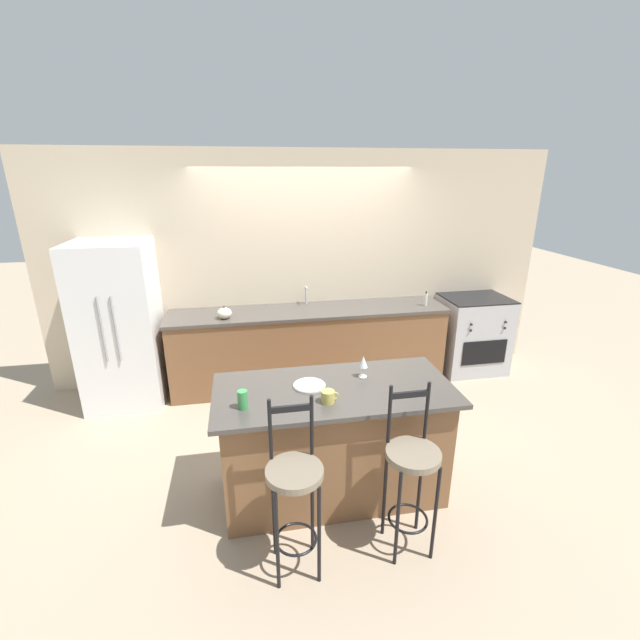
{
  "coord_description": "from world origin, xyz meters",
  "views": [
    {
      "loc": [
        -0.73,
        -4.31,
        2.46
      ],
      "look_at": [
        -0.05,
        -0.58,
        1.13
      ],
      "focal_mm": 24.0,
      "sensor_mm": 36.0,
      "label": 1
    }
  ],
  "objects_px": {
    "refrigerator": "(120,325)",
    "coffee_mug": "(328,397)",
    "bar_stool_near": "(295,488)",
    "tumbler_cup": "(243,400)",
    "dinner_plate": "(309,385)",
    "bar_stool_far": "(411,470)",
    "soap_bottle": "(426,300)",
    "oven_range": "(472,334)",
    "wine_glass": "(363,362)",
    "pumpkin_decoration": "(224,313)"
  },
  "relations": [
    {
      "from": "pumpkin_decoration",
      "to": "oven_range",
      "type": "bearing_deg",
      "value": 2.79
    },
    {
      "from": "refrigerator",
      "to": "bar_stool_far",
      "type": "xyz_separation_m",
      "value": [
        2.33,
        -2.47,
        -0.27
      ]
    },
    {
      "from": "bar_stool_far",
      "to": "dinner_plate",
      "type": "distance_m",
      "value": 0.93
    },
    {
      "from": "tumbler_cup",
      "to": "pumpkin_decoration",
      "type": "relative_size",
      "value": 0.86
    },
    {
      "from": "bar_stool_far",
      "to": "pumpkin_decoration",
      "type": "xyz_separation_m",
      "value": [
        -1.23,
        2.37,
        0.37
      ]
    },
    {
      "from": "dinner_plate",
      "to": "oven_range",
      "type": "bearing_deg",
      "value": 37.53
    },
    {
      "from": "oven_range",
      "to": "tumbler_cup",
      "type": "distance_m",
      "value": 3.59
    },
    {
      "from": "coffee_mug",
      "to": "soap_bottle",
      "type": "distance_m",
      "value": 2.55
    },
    {
      "from": "refrigerator",
      "to": "coffee_mug",
      "type": "relative_size",
      "value": 14.22
    },
    {
      "from": "bar_stool_far",
      "to": "coffee_mug",
      "type": "xyz_separation_m",
      "value": [
        -0.47,
        0.42,
        0.35
      ]
    },
    {
      "from": "oven_range",
      "to": "dinner_plate",
      "type": "relative_size",
      "value": 3.97
    },
    {
      "from": "bar_stool_near",
      "to": "tumbler_cup",
      "type": "height_order",
      "value": "bar_stool_near"
    },
    {
      "from": "soap_bottle",
      "to": "pumpkin_decoration",
      "type": "bearing_deg",
      "value": -178.79
    },
    {
      "from": "dinner_plate",
      "to": "bar_stool_near",
      "type": "bearing_deg",
      "value": -106.25
    },
    {
      "from": "refrigerator",
      "to": "dinner_plate",
      "type": "bearing_deg",
      "value": -45.4
    },
    {
      "from": "coffee_mug",
      "to": "tumbler_cup",
      "type": "relative_size",
      "value": 0.95
    },
    {
      "from": "coffee_mug",
      "to": "dinner_plate",
      "type": "bearing_deg",
      "value": 109.82
    },
    {
      "from": "dinner_plate",
      "to": "wine_glass",
      "type": "bearing_deg",
      "value": 10.14
    },
    {
      "from": "refrigerator",
      "to": "tumbler_cup",
      "type": "height_order",
      "value": "refrigerator"
    },
    {
      "from": "soap_bottle",
      "to": "refrigerator",
      "type": "bearing_deg",
      "value": 179.1
    },
    {
      "from": "refrigerator",
      "to": "wine_glass",
      "type": "relative_size",
      "value": 10.15
    },
    {
      "from": "soap_bottle",
      "to": "tumbler_cup",
      "type": "bearing_deg",
      "value": -137.72
    },
    {
      "from": "oven_range",
      "to": "soap_bottle",
      "type": "distance_m",
      "value": 0.9
    },
    {
      "from": "coffee_mug",
      "to": "pumpkin_decoration",
      "type": "relative_size",
      "value": 0.81
    },
    {
      "from": "pumpkin_decoration",
      "to": "wine_glass",
      "type": "bearing_deg",
      "value": -55.73
    },
    {
      "from": "bar_stool_far",
      "to": "coffee_mug",
      "type": "distance_m",
      "value": 0.72
    },
    {
      "from": "refrigerator",
      "to": "dinner_plate",
      "type": "distance_m",
      "value": 2.53
    },
    {
      "from": "oven_range",
      "to": "dinner_plate",
      "type": "xyz_separation_m",
      "value": [
        -2.4,
        -1.84,
        0.46
      ]
    },
    {
      "from": "bar_stool_near",
      "to": "pumpkin_decoration",
      "type": "distance_m",
      "value": 2.47
    },
    {
      "from": "coffee_mug",
      "to": "pumpkin_decoration",
      "type": "distance_m",
      "value": 2.09
    },
    {
      "from": "bar_stool_far",
      "to": "soap_bottle",
      "type": "xyz_separation_m",
      "value": [
        1.12,
        2.42,
        0.38
      ]
    },
    {
      "from": "bar_stool_far",
      "to": "refrigerator",
      "type": "bearing_deg",
      "value": 133.37
    },
    {
      "from": "bar_stool_far",
      "to": "oven_range",
      "type": "bearing_deg",
      "value": 53.87
    },
    {
      "from": "dinner_plate",
      "to": "wine_glass",
      "type": "height_order",
      "value": "wine_glass"
    },
    {
      "from": "wine_glass",
      "to": "tumbler_cup",
      "type": "relative_size",
      "value": 1.33
    },
    {
      "from": "tumbler_cup",
      "to": "soap_bottle",
      "type": "height_order",
      "value": "soap_bottle"
    },
    {
      "from": "soap_bottle",
      "to": "coffee_mug",
      "type": "bearing_deg",
      "value": -128.45
    },
    {
      "from": "refrigerator",
      "to": "pumpkin_decoration",
      "type": "bearing_deg",
      "value": -5.34
    },
    {
      "from": "wine_glass",
      "to": "bar_stool_near",
      "type": "bearing_deg",
      "value": -129.34
    },
    {
      "from": "dinner_plate",
      "to": "pumpkin_decoration",
      "type": "bearing_deg",
      "value": 111.4
    },
    {
      "from": "coffee_mug",
      "to": "tumbler_cup",
      "type": "distance_m",
      "value": 0.58
    },
    {
      "from": "wine_glass",
      "to": "pumpkin_decoration",
      "type": "distance_m",
      "value": 1.96
    },
    {
      "from": "oven_range",
      "to": "bar_stool_near",
      "type": "bearing_deg",
      "value": -135.62
    },
    {
      "from": "dinner_plate",
      "to": "coffee_mug",
      "type": "bearing_deg",
      "value": -70.18
    },
    {
      "from": "wine_glass",
      "to": "soap_bottle",
      "type": "xyz_separation_m",
      "value": [
        1.24,
        1.67,
        -0.05
      ]
    },
    {
      "from": "bar_stool_near",
      "to": "wine_glass",
      "type": "height_order",
      "value": "bar_stool_near"
    },
    {
      "from": "refrigerator",
      "to": "bar_stool_near",
      "type": "distance_m",
      "value": 2.97
    },
    {
      "from": "soap_bottle",
      "to": "bar_stool_far",
      "type": "bearing_deg",
      "value": -114.81
    },
    {
      "from": "bar_stool_far",
      "to": "pumpkin_decoration",
      "type": "relative_size",
      "value": 7.68
    },
    {
      "from": "oven_range",
      "to": "bar_stool_near",
      "type": "distance_m",
      "value": 3.65
    }
  ]
}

